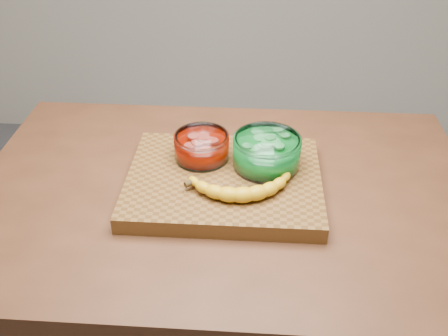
{
  "coord_description": "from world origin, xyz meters",
  "views": [
    {
      "loc": [
        0.06,
        -0.93,
        1.63
      ],
      "look_at": [
        0.0,
        0.0,
        0.96
      ],
      "focal_mm": 40.0,
      "sensor_mm": 36.0,
      "label": 1
    }
  ],
  "objects": [
    {
      "name": "bowl_red",
      "position": [
        -0.06,
        0.07,
        0.97
      ],
      "size": [
        0.13,
        0.13,
        0.06
      ],
      "color": "white",
      "rests_on": "cutting_board"
    },
    {
      "name": "banana",
      "position": [
        0.04,
        -0.06,
        0.96
      ],
      "size": [
        0.26,
        0.13,
        0.04
      ],
      "primitive_type": null,
      "color": "gold",
      "rests_on": "cutting_board"
    },
    {
      "name": "bowl_green",
      "position": [
        0.1,
        0.05,
        0.98
      ],
      "size": [
        0.16,
        0.16,
        0.07
      ],
      "color": "white",
      "rests_on": "cutting_board"
    },
    {
      "name": "counter",
      "position": [
        0.0,
        0.0,
        0.45
      ],
      "size": [
        1.2,
        0.8,
        0.9
      ],
      "primitive_type": "cube",
      "color": "#4B2916",
      "rests_on": "ground"
    },
    {
      "name": "cutting_board",
      "position": [
        0.0,
        0.0,
        0.92
      ],
      "size": [
        0.45,
        0.35,
        0.04
      ],
      "primitive_type": "cube",
      "color": "brown",
      "rests_on": "counter"
    }
  ]
}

